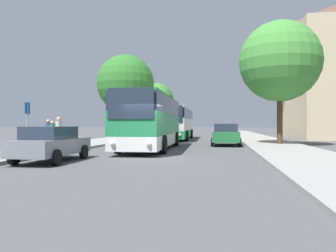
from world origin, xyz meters
name	(u,v)px	position (x,y,z in m)	size (l,w,h in m)	color
ground_plane	(153,157)	(0.00, 0.00, 0.00)	(300.00, 300.00, 0.00)	#4C4C4F
sidewalk_left	(20,153)	(-7.00, 0.00, 0.07)	(4.00, 120.00, 0.15)	gray
sidewalk_right	(306,157)	(7.00, 0.00, 0.07)	(4.00, 120.00, 0.15)	gray
bus_front	(151,121)	(-1.05, 4.63, 1.76)	(2.95, 10.96, 3.28)	silver
bus_middle	(177,123)	(-1.20, 18.05, 1.71)	(3.03, 12.20, 3.19)	#238942
parked_car_left_curb	(51,143)	(-3.78, -2.69, 0.76)	(1.96, 4.24, 1.47)	slate
parked_car_right_near	(226,134)	(3.63, 9.08, 0.82)	(2.13, 4.33, 1.60)	#236B38
bus_stop_sign	(27,120)	(-6.66, 0.15, 1.76)	(0.08, 0.45, 2.60)	gray
pedestrian_waiting_near	(48,133)	(-7.82, 4.33, 1.03)	(0.36, 0.36, 1.74)	#23232D
pedestrian_waiting_far	(59,132)	(-6.31, 2.81, 1.09)	(0.36, 0.36, 1.85)	#23232D
pedestrian_walking_back	(52,134)	(-7.06, 3.44, 0.97)	(0.36, 0.36, 1.63)	#23232D
tree_left_near	(157,100)	(-6.46, 34.28, 5.29)	(5.27, 5.27, 7.78)	#47331E
tree_left_far	(126,84)	(-7.61, 21.25, 6.28)	(6.61, 6.61, 9.45)	brown
tree_right_near	(280,62)	(7.50, 9.39, 6.13)	(5.85, 5.85, 8.92)	#47331E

